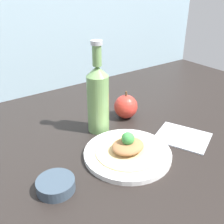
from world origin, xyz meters
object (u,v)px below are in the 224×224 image
apple (126,107)px  cider_bottle (98,97)px  plate (128,153)px  plated_food (128,147)px  dipping_bowl (56,185)px

apple → cider_bottle: bearing=-172.0°
plate → cider_bottle: 19.41cm
plated_food → dipping_bowl: (-21.36, -0.56, -1.53)cm
plate → plated_food: bearing=116.6°
cider_bottle → apple: cider_bottle is taller
plate → dipping_bowl: size_ratio=2.69×
cider_bottle → dipping_bowl: (-22.59, -16.85, -9.98)cm
plate → cider_bottle: cider_bottle is taller
plated_food → cider_bottle: bearing=85.7°
plate → plated_food: (-0.00, 0.00, 2.02)cm
apple → plated_food: bearing=-126.8°
cider_bottle → plate: bearing=-94.3°
plated_food → dipping_bowl: size_ratio=1.99×
plated_food → dipping_bowl: 21.42cm
plated_food → cider_bottle: size_ratio=0.62×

